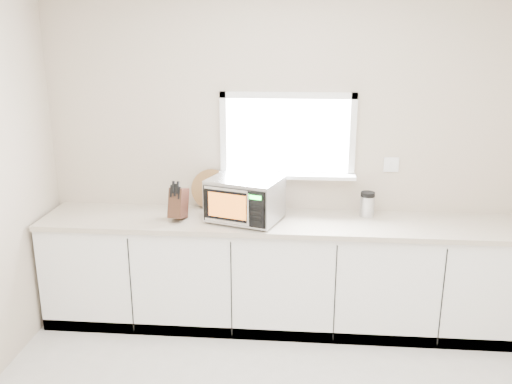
# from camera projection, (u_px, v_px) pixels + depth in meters

# --- Properties ---
(back_wall) EXTENTS (4.00, 0.17, 2.70)m
(back_wall) POSITION_uv_depth(u_px,v_px,m) (287.00, 157.00, 4.48)
(back_wall) COLOR #BDB296
(back_wall) RESTS_ON ground
(cabinets) EXTENTS (3.92, 0.60, 0.88)m
(cabinets) POSITION_uv_depth(u_px,v_px,m) (284.00, 275.00, 4.46)
(cabinets) COLOR white
(cabinets) RESTS_ON ground
(countertop) EXTENTS (3.92, 0.64, 0.04)m
(countertop) POSITION_uv_depth(u_px,v_px,m) (285.00, 222.00, 4.32)
(countertop) COLOR beige
(countertop) RESTS_ON cabinets
(microwave) EXTENTS (0.64, 0.56, 0.35)m
(microwave) POSITION_uv_depth(u_px,v_px,m) (245.00, 199.00, 4.25)
(microwave) COLOR black
(microwave) RESTS_ON countertop
(knife_block) EXTENTS (0.14, 0.24, 0.33)m
(knife_block) POSITION_uv_depth(u_px,v_px,m) (178.00, 202.00, 4.29)
(knife_block) COLOR #3F1F16
(knife_block) RESTS_ON countertop
(cutting_board) EXTENTS (0.34, 0.08, 0.34)m
(cutting_board) POSITION_uv_depth(u_px,v_px,m) (211.00, 189.00, 4.55)
(cutting_board) COLOR olive
(cutting_board) RESTS_ON countertop
(coffee_grinder) EXTENTS (0.15, 0.15, 0.21)m
(coffee_grinder) POSITION_uv_depth(u_px,v_px,m) (367.00, 204.00, 4.38)
(coffee_grinder) COLOR #B9BCC1
(coffee_grinder) RESTS_ON countertop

